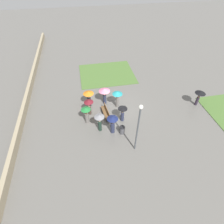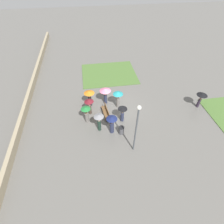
# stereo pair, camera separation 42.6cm
# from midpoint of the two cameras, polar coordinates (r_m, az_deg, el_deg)

# --- Properties ---
(ground_plane) EXTENTS (90.00, 90.00, 0.00)m
(ground_plane) POSITION_cam_midpoint_polar(r_m,az_deg,el_deg) (18.53, 2.14, 1.03)
(ground_plane) COLOR #66635E
(lawn_patch_near) EXTENTS (6.05, 7.14, 0.06)m
(lawn_patch_near) POSITION_cam_midpoint_polar(r_m,az_deg,el_deg) (24.17, -0.49, 12.39)
(lawn_patch_near) COLOR #4C7033
(lawn_patch_near) RESTS_ON ground_plane
(parapet_wall) EXTENTS (45.00, 0.35, 0.82)m
(parapet_wall) POSITION_cam_midpoint_polar(r_m,az_deg,el_deg) (19.20, -26.48, -1.08)
(parapet_wall) COLOR tan
(parapet_wall) RESTS_ON ground_plane
(park_bench) EXTENTS (2.00, 0.64, 0.90)m
(park_bench) POSITION_cam_midpoint_polar(r_m,az_deg,el_deg) (17.51, -1.26, 0.12)
(park_bench) COLOR brown
(park_bench) RESTS_ON ground_plane
(lamp_post) EXTENTS (0.32, 0.32, 4.91)m
(lamp_post) POSITION_cam_midpoint_polar(r_m,az_deg,el_deg) (12.87, 9.01, -4.03)
(lamp_post) COLOR #474C51
(lamp_post) RESTS_ON ground_plane
(trash_bin) EXTENTS (0.51, 0.51, 0.80)m
(trash_bin) POSITION_cam_midpoint_polar(r_m,az_deg,el_deg) (15.94, 3.84, -5.98)
(trash_bin) COLOR #4C4C51
(trash_bin) RESTS_ON ground_plane
(crowd_person_black) EXTENTS (0.91, 0.91, 1.71)m
(crowd_person_black) POSITION_cam_midpoint_polar(r_m,az_deg,el_deg) (16.56, 4.15, -0.00)
(crowd_person_black) COLOR #282D47
(crowd_person_black) RESTS_ON ground_plane
(crowd_person_orange) EXTENTS (1.09, 1.09, 1.87)m
(crowd_person_orange) POSITION_cam_midpoint_polar(r_m,az_deg,el_deg) (18.24, -6.73, 5.51)
(crowd_person_orange) COLOR black
(crowd_person_orange) RESTS_ON ground_plane
(crowd_person_grey) EXTENTS (0.91, 0.91, 1.91)m
(crowd_person_grey) POSITION_cam_midpoint_polar(r_m,az_deg,el_deg) (15.57, -3.51, -2.63)
(crowd_person_grey) COLOR #1E3328
(crowd_person_grey) RESTS_ON ground_plane
(crowd_person_pink) EXTENTS (1.18, 1.18, 1.89)m
(crowd_person_pink) POSITION_cam_midpoint_polar(r_m,az_deg,el_deg) (18.40, -1.56, 6.41)
(crowd_person_pink) COLOR #282D47
(crowd_person_pink) RESTS_ON ground_plane
(crowd_person_navy) EXTENTS (0.98, 0.98, 1.93)m
(crowd_person_navy) POSITION_cam_midpoint_polar(r_m,az_deg,el_deg) (15.39, 0.73, -3.43)
(crowd_person_navy) COLOR #282D47
(crowd_person_navy) RESTS_ON ground_plane
(crowd_person_maroon) EXTENTS (0.92, 0.92, 1.80)m
(crowd_person_maroon) POSITION_cam_midpoint_polar(r_m,az_deg,el_deg) (17.28, -6.75, 2.69)
(crowd_person_maroon) COLOR #47382D
(crowd_person_maroon) RESTS_ON ground_plane
(crowd_person_teal) EXTENTS (1.04, 1.04, 1.94)m
(crowd_person_teal) POSITION_cam_midpoint_polar(r_m,az_deg,el_deg) (17.93, 2.64, 5.19)
(crowd_person_teal) COLOR slate
(crowd_person_teal) RESTS_ON ground_plane
(crowd_person_green) EXTENTS (0.90, 0.90, 1.85)m
(crowd_person_green) POSITION_cam_midpoint_polar(r_m,az_deg,el_deg) (16.52, -7.69, -0.24)
(crowd_person_green) COLOR slate
(crowd_person_green) RESTS_ON ground_plane
(lone_walker_far_path) EXTENTS (1.07, 1.07, 1.72)m
(lone_walker_far_path) POSITION_cam_midpoint_polar(r_m,az_deg,el_deg) (20.26, 27.65, 4.35)
(lone_walker_far_path) COLOR #2D2333
(lone_walker_far_path) RESTS_ON ground_plane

